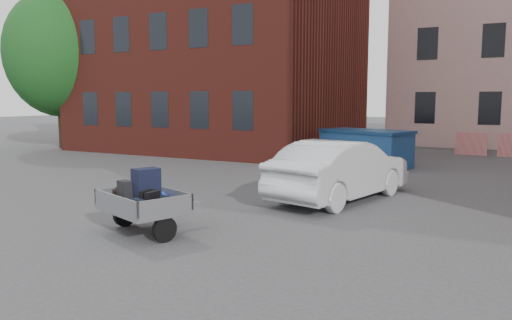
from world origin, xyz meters
The scene contains 7 objects.
ground centered at (0.00, 0.00, 0.00)m, with size 120.00×120.00×0.00m, color #38383A.
building_brick centered at (-9.00, 13.00, 7.00)m, with size 12.00×10.00×14.00m, color #591E16.
far_building centered at (-20.00, 22.00, 4.00)m, with size 6.00×6.00×8.00m, color maroon.
tree centered at (-16.00, 9.00, 5.17)m, with size 5.28×5.28×8.30m.
trailer centered at (-1.55, -1.75, 0.61)m, with size 1.88×1.98×1.20m.
dumpster centered at (-0.55, 9.22, 0.67)m, with size 3.53×2.57×1.33m.
silver_car centered at (0.61, 2.92, 0.73)m, with size 1.54×4.41×1.45m, color #BABDC2.
Camera 1 is at (4.43, -8.58, 2.43)m, focal length 35.00 mm.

